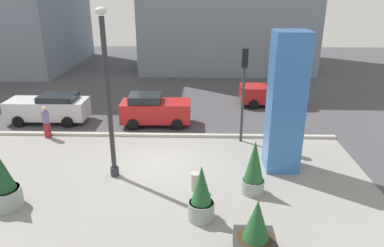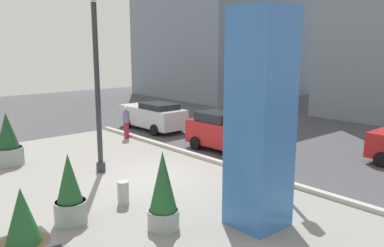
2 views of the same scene
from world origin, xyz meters
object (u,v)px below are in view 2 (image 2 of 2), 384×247
object	(u,v)px
concrete_bollard	(123,193)
traffic_light_corner	(280,97)
lamp_post	(97,88)
car_far_lane	(225,132)
pedestrian_crossing	(126,121)
potted_plant_by_pillar	(24,238)
potted_plant_curbside	(70,193)
art_pillar_blue	(260,121)
potted_plant_near_right	(8,143)
potted_plant_mid_plaza	(163,193)
car_curb_east	(153,116)

from	to	relation	value
concrete_bollard	traffic_light_corner	xyz separation A→B (m)	(2.25, 4.89, 2.84)
lamp_post	traffic_light_corner	xyz separation A→B (m)	(5.68, 3.82, -0.12)
traffic_light_corner	car_far_lane	world-z (taller)	traffic_light_corner
traffic_light_corner	pedestrian_crossing	xyz separation A→B (m)	(-10.16, 0.16, -2.24)
concrete_bollard	potted_plant_by_pillar	bearing A→B (deg)	-63.32
lamp_post	potted_plant_curbside	xyz separation A→B (m)	(3.67, -2.93, -2.44)
potted_plant_by_pillar	art_pillar_blue	bearing A→B (deg)	71.81
potted_plant_near_right	potted_plant_curbside	xyz separation A→B (m)	(7.07, -0.50, -0.08)
potted_plant_near_right	potted_plant_curbside	world-z (taller)	potted_plant_near_right
potted_plant_mid_plaza	pedestrian_crossing	distance (m)	11.37
potted_plant_by_pillar	car_far_lane	xyz separation A→B (m)	(-4.31, 10.79, 0.13)
potted_plant_curbside	car_curb_east	bearing A→B (deg)	134.02
pedestrian_crossing	concrete_bollard	bearing A→B (deg)	-32.56
potted_plant_near_right	pedestrian_crossing	world-z (taller)	potted_plant_near_right
art_pillar_blue	pedestrian_crossing	distance (m)	12.16
lamp_post	potted_plant_curbside	world-z (taller)	lamp_post
lamp_post	pedestrian_crossing	distance (m)	6.44
potted_plant_mid_plaza	car_curb_east	distance (m)	13.31
car_far_lane	potted_plant_curbside	bearing A→B (deg)	-73.18
car_curb_east	concrete_bollard	bearing A→B (deg)	-40.40
lamp_post	potted_plant_near_right	distance (m)	4.80
lamp_post	car_curb_east	distance (m)	8.65
art_pillar_blue	potted_plant_near_right	bearing A→B (deg)	-162.01
car_far_lane	pedestrian_crossing	distance (m)	5.82
potted_plant_curbside	car_curb_east	size ratio (longest dim) A/B	0.45
potted_plant_curbside	traffic_light_corner	size ratio (longest dim) A/B	0.43
potted_plant_by_pillar	pedestrian_crossing	distance (m)	13.05
potted_plant_curbside	concrete_bollard	distance (m)	1.94
pedestrian_crossing	car_far_lane	bearing A→B (deg)	21.15
potted_plant_curbside	car_curb_east	xyz separation A→B (m)	(-8.98, 9.29, -0.03)
potted_plant_curbside	lamp_post	bearing A→B (deg)	141.45
potted_plant_mid_plaza	concrete_bollard	world-z (taller)	potted_plant_mid_plaza
art_pillar_blue	potted_plant_curbside	distance (m)	5.63
potted_plant_near_right	potted_plant_mid_plaza	world-z (taller)	potted_plant_near_right
potted_plant_curbside	potted_plant_mid_plaza	bearing A→B (deg)	41.45
potted_plant_curbside	car_far_lane	size ratio (longest dim) A/B	0.51
potted_plant_curbside	traffic_light_corner	bearing A→B (deg)	73.40
lamp_post	potted_plant_by_pillar	xyz separation A→B (m)	(5.26, -4.72, -2.56)
art_pillar_blue	traffic_light_corner	xyz separation A→B (m)	(-1.46, 2.82, 0.25)
potted_plant_mid_plaza	pedestrian_crossing	size ratio (longest dim) A/B	1.26
potted_plant_curbside	potted_plant_mid_plaza	xyz separation A→B (m)	(1.99, 1.76, 0.13)
car_curb_east	lamp_post	bearing A→B (deg)	-50.17
traffic_light_corner	art_pillar_blue	bearing A→B (deg)	-62.70
potted_plant_near_right	car_curb_east	world-z (taller)	potted_plant_near_right
concrete_bollard	pedestrian_crossing	size ratio (longest dim) A/B	0.43
traffic_light_corner	pedestrian_crossing	world-z (taller)	traffic_light_corner
car_curb_east	art_pillar_blue	bearing A→B (deg)	-23.34
potted_plant_near_right	lamp_post	bearing A→B (deg)	35.52
art_pillar_blue	car_curb_east	bearing A→B (deg)	156.66
car_curb_east	pedestrian_crossing	distance (m)	2.53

